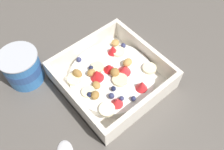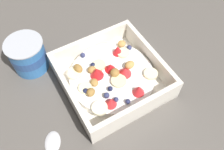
% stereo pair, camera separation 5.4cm
% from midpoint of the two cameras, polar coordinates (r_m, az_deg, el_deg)
% --- Properties ---
extents(ground_plane, '(2.40, 2.40, 0.00)m').
position_cam_midpoint_polar(ground_plane, '(0.56, 2.15, -3.32)').
color(ground_plane, '#56514C').
extents(fruit_bowl, '(0.22, 0.22, 0.06)m').
position_cam_midpoint_polar(fruit_bowl, '(0.55, 2.78, -0.79)').
color(fruit_bowl, white).
rests_on(fruit_bowl, ground).
extents(yogurt_cup, '(0.09, 0.09, 0.08)m').
position_cam_midpoint_polar(yogurt_cup, '(0.58, -16.82, 4.34)').
color(yogurt_cup, '#3370B7').
rests_on(yogurt_cup, ground).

